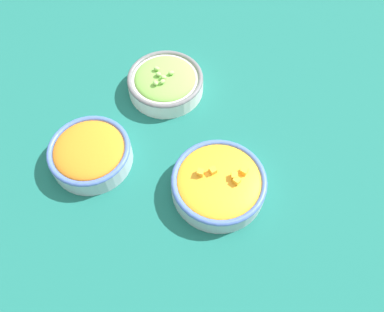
% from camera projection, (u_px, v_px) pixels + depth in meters
% --- Properties ---
extents(ground_plane, '(3.00, 3.00, 0.00)m').
position_uv_depth(ground_plane, '(192.00, 163.00, 0.81)').
color(ground_plane, '#196056').
extents(bowl_squash, '(0.19, 0.19, 0.07)m').
position_uv_depth(bowl_squash, '(219.00, 183.00, 0.76)').
color(bowl_squash, '#B2C1CC').
rests_on(bowl_squash, ground_plane).
extents(bowl_lettuce, '(0.18, 0.18, 0.07)m').
position_uv_depth(bowl_lettuce, '(165.00, 82.00, 0.90)').
color(bowl_lettuce, silver).
rests_on(bowl_lettuce, ground_plane).
extents(bowl_carrots, '(0.17, 0.17, 0.06)m').
position_uv_depth(bowl_carrots, '(90.00, 152.00, 0.79)').
color(bowl_carrots, '#B2C1CC').
rests_on(bowl_carrots, ground_plane).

